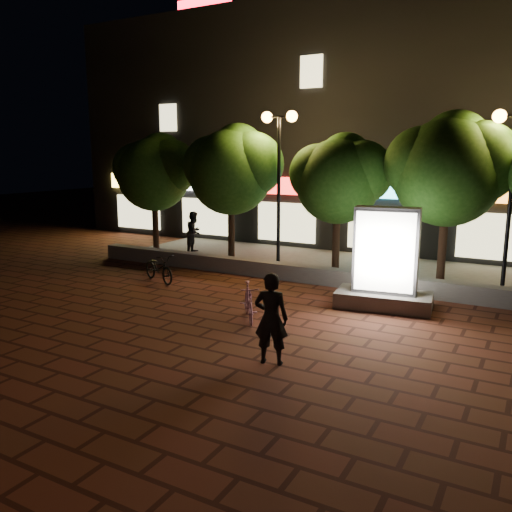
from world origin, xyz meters
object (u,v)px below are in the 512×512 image
Objects in this scene: tree_left at (233,167)px; rider at (271,319)px; tree_far_left at (156,170)px; pedestrian at (194,232)px; tree_right at (450,166)px; scooter_parked at (159,268)px; scooter_pink at (249,302)px; tree_mid at (340,176)px; ad_kiosk at (385,268)px; street_lamp_left at (279,150)px.

tree_left is 2.77× the size of rider.
tree_far_left is 2.82m from pedestrian.
tree_right reaches higher than scooter_parked.
tree_far_left is at bearing 106.80° from scooter_pink.
scooter_parked is (-4.32, 1.96, -0.01)m from scooter_pink.
tree_far_left reaches higher than tree_mid.
scooter_pink is at bearing -91.68° from tree_mid.
tree_left reaches higher than ad_kiosk.
street_lamp_left reaches higher than scooter_pink.
tree_right is 4.03m from ad_kiosk.
ad_kiosk is 6.90m from scooter_parked.
tree_mid reaches higher than scooter_pink.
scooter_parked is (-4.48, -3.65, -2.78)m from tree_mid.
tree_far_left is at bearing 62.55° from scooter_parked.
tree_left is 4.00m from tree_mid.
tree_left is 0.94× the size of street_lamp_left.
street_lamp_left is at bearing -177.19° from tree_right.
ad_kiosk is at bearing -51.86° from tree_mid.
tree_right reaches higher than rider.
street_lamp_left reaches higher than tree_mid.
tree_left is at bearing 88.54° from scooter_pink.
tree_mid is 1.73× the size of ad_kiosk.
street_lamp_left is 6.71m from scooter_pink.
tree_far_left is 5.53m from scooter_parked.
rider is at bearing -40.44° from tree_far_left.
scooter_pink is 0.89× the size of scooter_parked.
tree_right is (3.31, 0.00, 0.35)m from tree_mid.
tree_far_left reaches higher than rider.
ad_kiosk is 1.61× the size of pedestrian.
tree_mid is at bearing 7.31° from street_lamp_left.
tree_far_left is 10.55m from ad_kiosk.
pedestrian is (-8.51, 3.58, -0.16)m from ad_kiosk.
pedestrian is (-5.99, 6.19, 0.44)m from scooter_pink.
rider is at bearing -103.32° from tree_right.
scooter_parked is at bearing -50.41° from tree_far_left.
tree_right is at bearing 0.00° from tree_left.
tree_left is 3.28× the size of scooter_pink.
pedestrian is at bearing 165.06° from tree_left.
tree_far_left is 1.78× the size of ad_kiosk.
tree_left reaches higher than rider.
tree_mid reaches higher than pedestrian.
tree_right is 0.98× the size of street_lamp_left.
rider is (-0.87, -4.66, -0.17)m from ad_kiosk.
pedestrian is (-1.67, 4.22, 0.45)m from scooter_parked.
tree_right is 7.30m from scooter_pink.
tree_left is 0.97× the size of tree_right.
scooter_pink is (-2.53, -2.60, -0.60)m from ad_kiosk.
tree_left is at bearing -68.31° from rider.
tree_left is 1.09× the size of tree_mid.
tree_right is 8.32m from rider.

